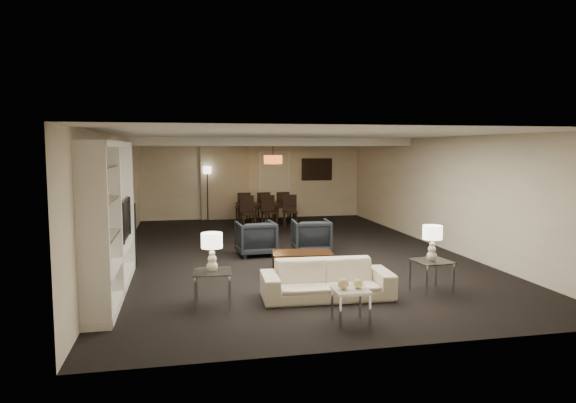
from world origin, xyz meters
The scene contains 35 objects.
floor centered at (0.00, 0.00, 0.00)m, with size 11.00×11.00×0.00m, color black.
ceiling centered at (0.00, 0.00, 2.50)m, with size 7.00×11.00×0.02m, color silver.
wall_back centered at (0.00, 5.50, 1.25)m, with size 7.00×0.02×2.50m, color beige.
wall_front centered at (0.00, -5.50, 1.25)m, with size 7.00×0.02×2.50m, color beige.
wall_left centered at (-3.50, 0.00, 1.25)m, with size 0.02×11.00×2.50m, color beige.
wall_right centered at (3.50, 0.00, 1.25)m, with size 0.02×11.00×2.50m, color beige.
ceiling_soffit centered at (0.00, 3.50, 2.40)m, with size 7.00×4.00×0.20m, color silver.
curtains centered at (-0.90, 5.42, 1.20)m, with size 1.50×0.12×2.40m, color beige.
door centered at (0.70, 5.47, 1.05)m, with size 0.90×0.05×2.10m, color silver.
painting centered at (2.10, 5.46, 1.55)m, with size 0.95×0.04×0.65m, color #142D38.
media_unit centered at (-3.31, -2.60, 1.18)m, with size 0.38×3.40×2.35m, color white, non-canonical shape.
pendant_light centered at (0.30, 3.50, 1.92)m, with size 0.52×0.52×0.24m, color #D8591E.
sofa centered at (-0.14, -3.51, 0.28)m, with size 1.95×0.76×0.57m, color beige.
coffee_table centered at (-0.14, -1.91, 0.19)m, with size 1.07×0.62×0.38m, color black, non-canonical shape.
armchair_left centered at (-0.74, -0.21, 0.36)m, with size 0.77×0.80×0.72m, color black.
armchair_right centered at (0.46, -0.21, 0.36)m, with size 0.77×0.80×0.72m, color black.
side_table_left centered at (-1.84, -3.51, 0.25)m, with size 0.54×0.54×0.50m, color white, non-canonical shape.
side_table_right centered at (1.56, -3.51, 0.25)m, with size 0.54×0.54×0.50m, color silver, non-canonical shape.
table_lamp_left centered at (-1.84, -3.51, 0.78)m, with size 0.30×0.30×0.55m, color white, non-canonical shape.
table_lamp_right centered at (1.56, -3.51, 0.78)m, with size 0.30×0.30×0.55m, color beige, non-canonical shape.
marble_table centered at (-0.14, -4.61, 0.22)m, with size 0.45×0.45×0.45m, color silver, non-canonical shape.
gold_gourd_a centered at (-0.24, -4.61, 0.52)m, with size 0.14×0.14×0.14m, color tan.
gold_gourd_b centered at (-0.04, -4.61, 0.51)m, with size 0.12×0.12×0.12m, color #EAD87B.
television centered at (-3.28, -1.96, 1.08)m, with size 0.15×1.14×0.66m, color black.
vase_blue centered at (-3.31, -3.84, 1.14)m, with size 0.16×0.16×0.17m, color #222896.
vase_amber centered at (-3.31, -3.19, 1.64)m, with size 0.15×0.15×0.16m, color #D58947.
floor_speaker centered at (-3.20, -0.56, 0.59)m, with size 0.13×0.13×1.19m, color black.
dining_table centered at (0.17, 4.07, 0.31)m, with size 1.74×0.97×0.61m, color black.
chair_nl centered at (-0.43, 3.42, 0.45)m, with size 0.42×0.42×0.91m, color black, non-canonical shape.
chair_nm centered at (0.17, 3.42, 0.45)m, with size 0.42×0.42×0.91m, color black, non-canonical shape.
chair_nr centered at (0.77, 3.42, 0.45)m, with size 0.42×0.42×0.91m, color black, non-canonical shape.
chair_fl centered at (-0.43, 4.72, 0.45)m, with size 0.42×0.42×0.91m, color black, non-canonical shape.
chair_fm centered at (0.17, 4.72, 0.45)m, with size 0.42×0.42×0.91m, color black, non-canonical shape.
chair_fr centered at (0.77, 4.72, 0.45)m, with size 0.42×0.42×0.91m, color black, non-canonical shape.
floor_lamp centered at (-1.46, 5.20, 0.84)m, with size 0.24×0.24×1.68m, color black, non-canonical shape.
Camera 1 is at (-2.24, -10.75, 2.25)m, focal length 32.00 mm.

